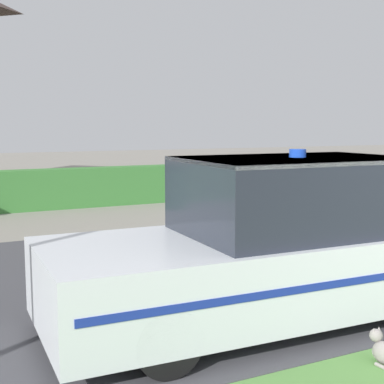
% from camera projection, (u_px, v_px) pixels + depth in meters
% --- Properties ---
extents(road_strip, '(28.00, 6.18, 0.01)m').
position_uv_depth(road_strip, '(264.00, 261.00, 8.04)').
color(road_strip, '#424247').
rests_on(road_strip, ground).
extents(garden_hedge, '(12.41, 0.56, 0.98)m').
position_uv_depth(garden_hedge, '(69.00, 188.00, 13.27)').
color(garden_hedge, '#3D7F38').
rests_on(garden_hedge, ground).
extents(police_car, '(4.65, 1.88, 1.78)m').
position_uv_depth(police_car, '(276.00, 245.00, 5.58)').
color(police_car, black).
rests_on(police_car, road_strip).
extents(cat, '(0.19, 0.33, 0.29)m').
position_uv_depth(cat, '(382.00, 350.00, 4.59)').
color(cat, gray).
rests_on(cat, ground).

